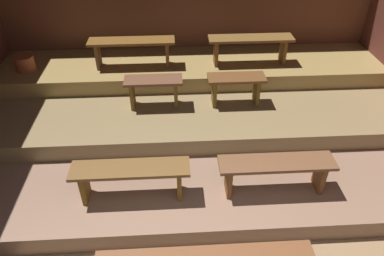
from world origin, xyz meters
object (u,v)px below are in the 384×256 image
(bench_upper_right, at_px, (250,43))
(pail_upper, at_px, (25,63))
(bench_lower_right, at_px, (276,168))
(bench_middle_right, at_px, (236,85))
(bench_lower_left, at_px, (131,174))
(bench_middle_left, at_px, (154,87))
(bench_upper_left, at_px, (132,46))

(bench_upper_right, xyz_separation_m, pail_upper, (-3.49, -0.04, -0.22))
(bench_lower_right, relative_size, bench_upper_right, 0.98)
(bench_lower_right, distance_m, bench_middle_right, 1.55)
(bench_lower_left, xyz_separation_m, bench_middle_left, (0.22, 1.52, 0.22))
(bench_middle_left, relative_size, bench_middle_right, 1.00)
(bench_middle_right, height_order, bench_upper_left, bench_upper_left)
(bench_upper_left, bearing_deg, bench_lower_right, -53.36)
(pail_upper, bearing_deg, bench_upper_right, 0.74)
(bench_upper_left, relative_size, pail_upper, 4.58)
(bench_lower_left, bearing_deg, bench_middle_right, 47.58)
(bench_lower_right, distance_m, bench_middle_left, 2.07)
(bench_lower_left, bearing_deg, bench_upper_left, 92.80)
(bench_upper_right, bearing_deg, pail_upper, -179.26)
(bench_lower_right, distance_m, bench_upper_right, 2.37)
(bench_middle_left, bearing_deg, bench_upper_right, 28.02)
(bench_lower_left, xyz_separation_m, bench_upper_left, (-0.11, 2.32, 0.49))
(bench_lower_right, xyz_separation_m, pail_upper, (-3.37, 2.27, 0.28))
(bench_lower_right, height_order, bench_upper_right, bench_upper_right)
(bench_upper_left, distance_m, pail_upper, 1.67)
(bench_upper_left, bearing_deg, bench_lower_left, -87.20)
(bench_lower_right, bearing_deg, bench_middle_right, 98.34)
(bench_middle_right, bearing_deg, bench_upper_left, 151.98)
(bench_middle_left, relative_size, bench_upper_right, 0.62)
(bench_lower_left, height_order, bench_middle_right, bench_middle_right)
(pail_upper, bearing_deg, bench_middle_left, -20.76)
(bench_middle_left, relative_size, pail_upper, 2.82)
(bench_lower_right, distance_m, pail_upper, 4.08)
(bench_lower_right, height_order, bench_middle_right, bench_middle_right)
(bench_upper_right, bearing_deg, bench_middle_left, -151.98)
(bench_middle_left, height_order, bench_upper_left, bench_upper_left)
(bench_upper_left, bearing_deg, bench_upper_right, 0.00)
(bench_middle_left, bearing_deg, bench_middle_right, 0.00)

